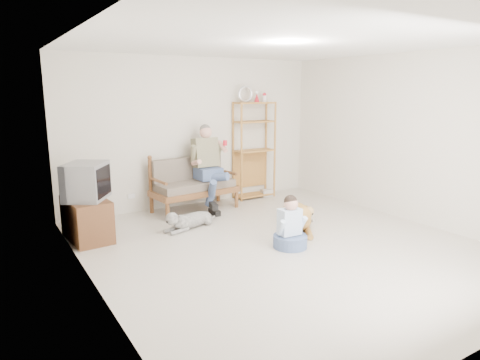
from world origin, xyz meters
TOP-DOWN VIEW (x-y plane):
  - floor at (0.00, 0.00)m, footprint 5.50×5.50m
  - ceiling at (0.00, 0.00)m, footprint 5.50×5.50m
  - wall_back at (0.00, 2.75)m, footprint 5.00×0.00m
  - wall_left at (-2.50, 0.00)m, footprint 0.00×5.50m
  - wall_right at (2.50, 0.00)m, footprint 0.00×5.50m
  - loveseat at (-0.23, 2.38)m, footprint 1.56×0.83m
  - man at (-0.00, 2.14)m, footprint 0.58×0.82m
  - etagere at (1.19, 2.55)m, footprint 0.84×0.37m
  - book_stack at (1.47, 2.49)m, footprint 0.24×0.20m
  - tv_stand at (-2.23, 1.73)m, footprint 0.57×0.94m
  - crt_tv at (-2.19, 1.69)m, footprint 0.76×0.79m
  - wall_outlet at (-1.25, 2.73)m, footprint 0.12×0.02m
  - golden_retriever at (0.70, 0.54)m, footprint 0.94×1.34m
  - shaggy_dog at (-0.78, 1.42)m, footprint 1.06×0.46m
  - terrier at (1.00, 0.86)m, footprint 0.27×0.70m
  - child at (0.06, -0.05)m, footprint 0.46×0.46m

SIDE VIEW (x-z plane):
  - floor at x=0.00m, z-range 0.00..0.00m
  - book_stack at x=1.47m, z-range 0.00..0.14m
  - terrier at x=1.00m, z-range -0.02..0.24m
  - shaggy_dog at x=-0.78m, z-range -0.03..0.29m
  - golden_retriever at x=0.70m, z-range -0.04..0.42m
  - child at x=0.06m, z-range -0.10..0.63m
  - wall_outlet at x=-1.25m, z-range 0.26..0.34m
  - tv_stand at x=-2.23m, z-range 0.00..0.60m
  - loveseat at x=-0.23m, z-range 0.01..0.96m
  - man at x=0.00m, z-range 0.03..1.36m
  - crt_tv at x=-2.19m, z-range 0.60..1.12m
  - etagere at x=1.19m, z-range -0.13..2.07m
  - wall_left at x=-2.50m, z-range -1.40..4.10m
  - wall_right at x=2.50m, z-range -1.40..4.10m
  - wall_back at x=0.00m, z-range -1.15..3.85m
  - ceiling at x=0.00m, z-range 2.70..2.70m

